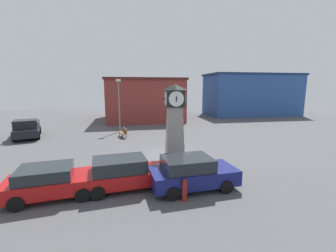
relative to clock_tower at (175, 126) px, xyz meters
The scene contains 12 objects.
ground_plane 3.18m from the clock_tower, 91.00° to the left, with size 75.51×75.51×0.00m, color #4C4C4F.
clock_tower is the anchor object (origin of this frame).
bollard_near_tower 4.99m from the clock_tower, 93.40° to the right, with size 0.24×0.24×0.98m.
bollard_mid_row 3.94m from the clock_tower, 88.86° to the right, with size 0.28×0.28×0.91m.
car_navy_sedan 7.24m from the clock_tower, 150.76° to the right, with size 4.32×2.67×1.43m.
car_near_tower 4.49m from the clock_tower, 135.04° to the right, with size 4.75×2.62×1.53m.
car_by_building 3.80m from the clock_tower, 84.85° to the right, with size 4.41×2.54×1.59m.
pickup_truck 16.56m from the clock_tower, 143.24° to the left, with size 3.78×5.68×1.85m.
bench 9.68m from the clock_tower, 113.45° to the left, with size 0.93×1.68×0.90m.
street_lamp_near_road 12.63m from the clock_tower, 110.29° to the left, with size 0.50×0.24×5.77m.
warehouse_blue_far 21.67m from the clock_tower, 93.95° to the left, with size 11.86×12.08×6.18m.
storefront_low_left 30.26m from the clock_tower, 54.38° to the left, with size 16.37×8.59×7.22m.
Camera 1 is at (-2.09, -15.40, 4.88)m, focal length 24.00 mm.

